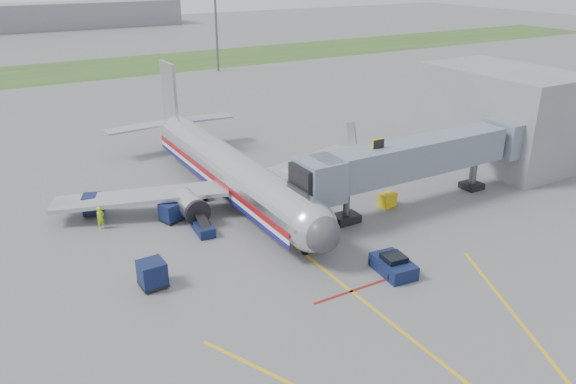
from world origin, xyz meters
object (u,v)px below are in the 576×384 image
airliner (230,169)px  ramp_worker (100,218)px  pushback_tug (393,265)px  belt_loader (202,226)px

airliner → ramp_worker: 12.38m
pushback_tug → belt_loader: belt_loader is taller
airliner → pushback_tug: bearing=-78.0°
airliner → pushback_tug: (4.00, -18.75, -2.06)m
pushback_tug → belt_loader: size_ratio=0.89×
airliner → ramp_worker: airliner is taller
airliner → belt_loader: size_ratio=8.95×
pushback_tug → ramp_worker: ramp_worker is taller
airliner → belt_loader: airliner is taller
pushback_tug → ramp_worker: bearing=132.4°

